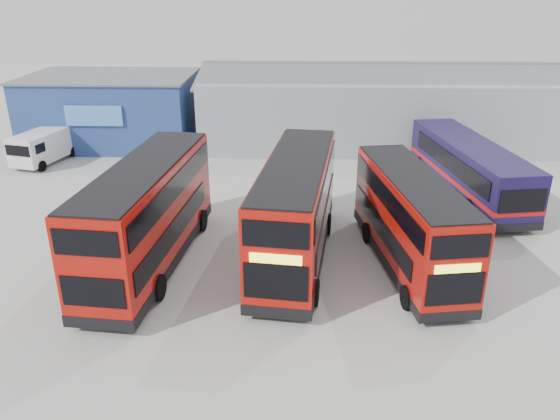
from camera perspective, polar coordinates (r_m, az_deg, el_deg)
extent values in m
plane|color=#9D9D98|center=(25.48, 1.65, -4.19)|extent=(120.00, 120.00, 0.00)
cube|color=navy|center=(43.98, -17.02, 9.97)|extent=(12.00, 8.00, 5.00)
cube|color=#5A5F64|center=(43.52, -17.41, 13.24)|extent=(12.30, 8.30, 0.15)
cube|color=#4C80D7|center=(40.11, -18.89, 9.30)|extent=(3.96, 0.15, 1.40)
cube|color=gray|center=(44.37, 12.41, 10.54)|extent=(30.00, 12.00, 5.00)
cube|color=#5A5F64|center=(41.17, 13.41, 13.43)|extent=(30.50, 6.33, 1.29)
cube|color=#5A5F64|center=(46.61, 12.11, 14.59)|extent=(30.50, 6.33, 1.29)
cube|color=#A41009|center=(23.84, -13.66, -0.37)|extent=(3.62, 11.01, 4.17)
cube|color=black|center=(24.62, -13.26, -4.39)|extent=(3.66, 11.05, 0.46)
cube|color=black|center=(23.26, -10.88, -2.04)|extent=(0.95, 9.12, 0.98)
cube|color=black|center=(24.18, -16.79, -1.65)|extent=(0.95, 9.12, 0.98)
cube|color=black|center=(22.95, -10.89, 2.36)|extent=(1.05, 10.15, 0.98)
cube|color=black|center=(23.88, -16.87, 2.58)|extent=(1.05, 10.15, 0.98)
cube|color=black|center=(28.81, -9.85, 2.78)|extent=(2.31, 0.28, 1.39)
cube|color=black|center=(28.24, -10.10, 6.31)|extent=(2.31, 0.28, 0.98)
cube|color=#EDF734|center=(28.52, -9.97, 4.53)|extent=(1.85, 0.22, 0.36)
cube|color=black|center=(19.70, -18.96, -8.14)|extent=(2.26, 0.27, 1.13)
cube|color=black|center=(18.85, -19.67, -3.30)|extent=(2.26, 0.27, 0.93)
cube|color=black|center=(23.11, -14.14, 4.43)|extent=(3.45, 10.84, 0.10)
cylinder|color=black|center=(27.48, -8.19, -1.09)|extent=(0.43, 1.10, 1.07)
cylinder|color=black|center=(28.22, -13.04, -0.81)|extent=(0.43, 1.10, 1.07)
cylinder|color=black|center=(22.00, -12.61, -7.91)|extent=(0.43, 1.10, 1.07)
cylinder|color=black|center=(22.92, -18.48, -7.27)|extent=(0.43, 1.10, 1.07)
cube|color=#A41009|center=(23.77, 1.65, 0.20)|extent=(3.87, 10.98, 4.15)
cube|color=black|center=(24.55, 1.60, -3.82)|extent=(3.91, 11.03, 0.46)
cube|color=black|center=(24.51, -1.25, -0.30)|extent=(1.18, 9.05, 0.97)
cube|color=black|center=(24.22, 4.82, -0.67)|extent=(1.18, 9.05, 0.97)
cube|color=black|center=(23.50, -1.46, 3.22)|extent=(1.30, 10.07, 0.97)
cube|color=black|center=(23.20, 4.88, 2.87)|extent=(1.30, 10.07, 0.97)
cube|color=black|center=(19.25, -0.46, -7.56)|extent=(2.29, 0.34, 1.38)
cube|color=black|center=(18.38, -0.48, -2.60)|extent=(2.29, 0.34, 0.97)
cube|color=#EDF734|center=(18.79, -0.47, -5.15)|extent=(1.83, 0.27, 0.36)
cube|color=black|center=(28.99, 3.02, 3.20)|extent=(2.24, 0.33, 1.13)
cube|color=black|center=(28.42, 3.10, 6.70)|extent=(2.24, 0.33, 0.92)
cube|color=black|center=(23.04, 1.71, 5.01)|extent=(3.70, 10.81, 0.10)
cylinder|color=black|center=(21.52, -2.98, -8.09)|extent=(0.46, 1.10, 1.06)
cylinder|color=black|center=(21.20, 3.61, -8.61)|extent=(0.46, 1.10, 1.06)
cylinder|color=black|center=(27.15, -0.22, -1.16)|extent=(0.46, 1.10, 1.06)
cylinder|color=black|center=(26.90, 4.95, -1.48)|extent=(0.46, 1.10, 1.06)
cube|color=#A41009|center=(23.89, 13.43, -0.98)|extent=(3.69, 9.87, 3.72)
cube|color=black|center=(24.60, 13.08, -4.56)|extent=(3.73, 9.92, 0.41)
cube|color=black|center=(24.02, 10.43, -1.72)|extent=(1.24, 8.09, 0.87)
cube|color=black|center=(24.78, 15.61, -1.43)|extent=(1.24, 8.09, 0.87)
cube|color=black|center=(23.10, 10.96, 1.42)|extent=(1.38, 9.00, 0.87)
cube|color=black|center=(23.89, 16.31, 1.63)|extent=(1.38, 9.00, 0.87)
cube|color=black|center=(20.16, 17.80, -7.89)|extent=(2.05, 0.35, 1.24)
cube|color=black|center=(19.39, 18.38, -3.68)|extent=(2.05, 0.35, 0.87)
cube|color=#EDF734|center=(19.75, 18.10, -5.84)|extent=(1.64, 0.28, 0.32)
cube|color=black|center=(28.33, 10.16, 1.97)|extent=(2.01, 0.34, 1.01)
cube|color=black|center=(27.79, 10.40, 5.15)|extent=(2.01, 0.34, 0.83)
cube|color=black|center=(23.21, 13.85, 3.26)|extent=(3.53, 9.72, 0.09)
cylinder|color=black|center=(21.53, 13.15, -8.88)|extent=(0.43, 0.99, 0.96)
cylinder|color=black|center=(22.33, 18.55, -8.31)|extent=(0.43, 0.99, 0.96)
cylinder|color=black|center=(26.36, 9.12, -2.37)|extent=(0.43, 0.99, 0.96)
cylinder|color=black|center=(27.02, 13.64, -2.10)|extent=(0.43, 0.99, 0.96)
cube|color=#0F0D3B|center=(33.08, 19.10, 4.31)|extent=(4.36, 11.84, 2.79)
cube|color=black|center=(33.46, 18.84, 2.36)|extent=(4.41, 11.88, 0.42)
cube|color=#AB0D10|center=(33.23, 18.99, 3.50)|extent=(4.40, 11.87, 0.26)
cube|color=black|center=(33.28, 21.51, 4.89)|extent=(1.53, 9.57, 1.00)
cube|color=black|center=(32.12, 17.28, 4.85)|extent=(1.53, 9.57, 1.00)
cube|color=black|center=(38.10, 15.50, 7.39)|extent=(2.35, 0.41, 1.37)
cube|color=black|center=(28.23, 24.02, 0.84)|extent=(2.30, 0.40, 1.16)
cylinder|color=black|center=(37.48, 18.01, 4.61)|extent=(0.50, 1.13, 1.09)
cylinder|color=black|center=(36.51, 14.39, 4.55)|extent=(0.50, 1.13, 1.09)
cylinder|color=black|center=(31.37, 23.36, 0.30)|extent=(0.50, 1.13, 1.09)
cylinder|color=black|center=(30.20, 19.20, 0.09)|extent=(0.50, 1.13, 1.09)
cube|color=silver|center=(40.69, -23.42, 6.26)|extent=(3.17, 5.31, 1.89)
cube|color=black|center=(38.81, -25.76, 5.58)|extent=(1.74, 0.50, 0.70)
cube|color=black|center=(40.13, -26.01, 6.05)|extent=(0.27, 0.88, 0.60)
cube|color=black|center=(38.81, -23.76, 5.92)|extent=(0.27, 0.88, 0.60)
cylinder|color=black|center=(40.33, -25.75, 4.40)|extent=(0.41, 0.75, 0.72)
cylinder|color=black|center=(39.10, -23.65, 4.23)|extent=(0.41, 0.75, 0.72)
cylinder|color=black|center=(42.77, -22.85, 5.85)|extent=(0.41, 0.75, 0.72)
cylinder|color=black|center=(41.61, -20.78, 5.72)|extent=(0.41, 0.75, 0.72)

